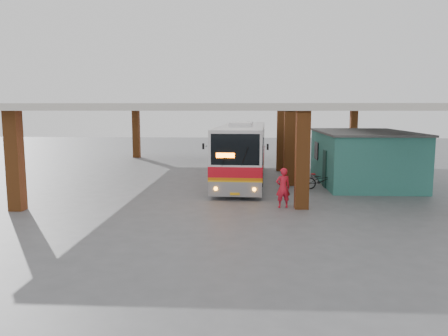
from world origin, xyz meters
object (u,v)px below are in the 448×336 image
Objects in this scene: pedestrian at (283,188)px; red_chair at (316,172)px; coach_bus at (242,151)px; motorcycle at (322,180)px.

red_chair is (2.89, 8.86, -0.55)m from pedestrian.
coach_bus is 7.71m from pedestrian.
motorcycle is at bearing -100.10° from red_chair.
motorcycle is 1.07× the size of pedestrian.
pedestrian is at bearing 159.74° from motorcycle.
coach_bus is at bearing -168.45° from red_chair.
coach_bus is 5.43m from motorcycle.
pedestrian is at bearing -113.23° from red_chair.
motorcycle is at bearing -129.85° from pedestrian.
pedestrian is (-2.51, -4.55, 0.40)m from motorcycle.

